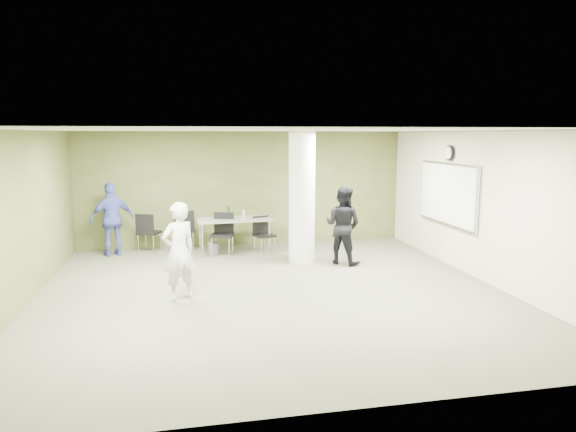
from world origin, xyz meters
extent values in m
plane|color=#525341|center=(0.00, 0.00, 0.00)|extent=(8.00, 8.00, 0.00)
plane|color=white|center=(0.00, 0.00, 2.80)|extent=(8.00, 8.00, 0.00)
cube|color=#495427|center=(0.00, 4.00, 1.40)|extent=(8.00, 2.80, 0.02)
cube|color=#495427|center=(-4.00, 0.00, 1.40)|extent=(0.02, 8.00, 2.80)
cube|color=beige|center=(4.00, 0.00, 1.40)|extent=(0.02, 8.00, 2.80)
cylinder|color=silver|center=(1.00, 2.00, 1.40)|extent=(0.56, 0.56, 2.80)
cube|color=silver|center=(3.93, 1.20, 1.50)|extent=(0.04, 2.30, 1.30)
cube|color=white|center=(3.91, 1.20, 1.50)|extent=(0.02, 2.20, 1.20)
cylinder|color=black|center=(3.93, 1.20, 2.35)|extent=(0.05, 0.32, 0.32)
cylinder|color=white|center=(3.90, 1.20, 2.35)|extent=(0.02, 0.26, 0.26)
cube|color=gray|center=(-0.34, 3.13, 0.78)|extent=(1.73, 0.84, 0.04)
cylinder|color=silver|center=(-1.09, 2.79, 0.38)|extent=(0.04, 0.04, 0.76)
cylinder|color=silver|center=(0.43, 2.88, 0.38)|extent=(0.04, 0.04, 0.76)
cylinder|color=silver|center=(-1.12, 3.39, 0.38)|extent=(0.04, 0.04, 0.76)
cylinder|color=silver|center=(0.40, 3.47, 0.38)|extent=(0.04, 0.04, 0.76)
cylinder|color=#224617|center=(-0.44, 3.38, 0.93)|extent=(0.07, 0.07, 0.25)
cylinder|color=#B2B2B7|center=(-0.10, 3.28, 0.90)|extent=(0.06, 0.06, 0.18)
cylinder|color=#4C4C4C|center=(-0.84, 2.98, 0.15)|extent=(0.25, 0.25, 0.29)
cube|color=black|center=(-2.29, 3.65, 0.45)|extent=(0.60, 0.60, 0.05)
cube|color=black|center=(-2.37, 3.46, 0.70)|extent=(0.42, 0.20, 0.45)
cylinder|color=silver|center=(-2.04, 3.75, 0.21)|extent=(0.02, 0.02, 0.43)
cylinder|color=silver|center=(-2.39, 3.90, 0.21)|extent=(0.02, 0.02, 0.43)
cylinder|color=silver|center=(-2.19, 3.40, 0.21)|extent=(0.02, 0.02, 0.43)
cylinder|color=silver|center=(-2.54, 3.55, 0.21)|extent=(0.02, 0.02, 0.43)
cube|color=black|center=(-1.51, 3.65, 0.47)|extent=(0.55, 0.55, 0.05)
cube|color=black|center=(-1.47, 3.43, 0.74)|extent=(0.47, 0.11, 0.47)
cylinder|color=silver|center=(-1.34, 3.88, 0.23)|extent=(0.02, 0.02, 0.45)
cylinder|color=silver|center=(-1.73, 3.82, 0.23)|extent=(0.02, 0.02, 0.45)
cylinder|color=silver|center=(-1.28, 3.48, 0.23)|extent=(0.02, 0.02, 0.45)
cylinder|color=silver|center=(-1.68, 3.42, 0.23)|extent=(0.02, 0.02, 0.45)
cube|color=black|center=(-0.64, 2.90, 0.47)|extent=(0.59, 0.59, 0.05)
cube|color=black|center=(-0.58, 3.11, 0.73)|extent=(0.45, 0.17, 0.47)
cylinder|color=silver|center=(-0.89, 2.77, 0.22)|extent=(0.02, 0.02, 0.45)
cylinder|color=silver|center=(-0.51, 2.66, 0.22)|extent=(0.02, 0.02, 0.45)
cylinder|color=silver|center=(-0.78, 3.15, 0.22)|extent=(0.02, 0.02, 0.45)
cylinder|color=silver|center=(-0.40, 3.04, 0.22)|extent=(0.02, 0.02, 0.45)
cube|color=black|center=(0.34, 2.96, 0.41)|extent=(0.53, 0.53, 0.05)
cube|color=black|center=(0.28, 3.15, 0.64)|extent=(0.39, 0.16, 0.41)
cylinder|color=silver|center=(0.23, 2.74, 0.20)|extent=(0.02, 0.02, 0.39)
cylinder|color=silver|center=(0.56, 2.85, 0.20)|extent=(0.02, 0.02, 0.39)
cylinder|color=silver|center=(0.12, 3.08, 0.20)|extent=(0.02, 0.02, 0.39)
cylinder|color=silver|center=(0.45, 3.18, 0.20)|extent=(0.02, 0.02, 0.39)
imported|color=silver|center=(-1.57, -0.11, 0.82)|extent=(0.72, 0.64, 1.64)
imported|color=black|center=(1.82, 1.68, 0.83)|extent=(1.02, 1.01, 1.65)
imported|color=#4756B0|center=(-3.06, 3.40, 0.83)|extent=(1.05, 0.74, 1.66)
camera|label=1|loc=(-1.43, -8.55, 2.74)|focal=32.00mm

